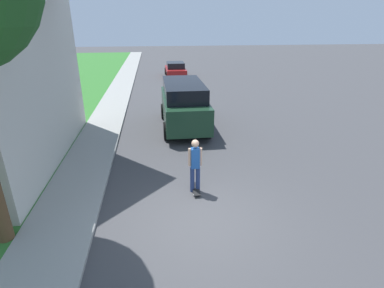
{
  "coord_description": "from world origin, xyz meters",
  "views": [
    {
      "loc": [
        -1.08,
        -6.41,
        4.81
      ],
      "look_at": [
        0.14,
        3.03,
        0.9
      ],
      "focal_mm": 28.0,
      "sensor_mm": 36.0,
      "label": 1
    }
  ],
  "objects_px": {
    "skateboarder": "(195,164)",
    "skateboard": "(196,189)",
    "car_down_street": "(175,70)",
    "suv_parked": "(184,104)"
  },
  "relations": [
    {
      "from": "car_down_street",
      "to": "skateboarder",
      "type": "height_order",
      "value": "skateboarder"
    },
    {
      "from": "skateboarder",
      "to": "suv_parked",
      "type": "bearing_deg",
      "value": 87.18
    },
    {
      "from": "suv_parked",
      "to": "skateboarder",
      "type": "bearing_deg",
      "value": -92.82
    },
    {
      "from": "suv_parked",
      "to": "skateboarder",
      "type": "xyz_separation_m",
      "value": [
        -0.3,
        -6.1,
        -0.23
      ]
    },
    {
      "from": "skateboard",
      "to": "suv_parked",
      "type": "bearing_deg",
      "value": 87.35
    },
    {
      "from": "car_down_street",
      "to": "skateboard",
      "type": "bearing_deg",
      "value": -92.8
    },
    {
      "from": "skateboard",
      "to": "car_down_street",
      "type": "bearing_deg",
      "value": 87.2
    },
    {
      "from": "car_down_street",
      "to": "skateboard",
      "type": "distance_m",
      "value": 20.84
    },
    {
      "from": "skateboarder",
      "to": "skateboard",
      "type": "relative_size",
      "value": 2.15
    },
    {
      "from": "car_down_street",
      "to": "skateboarder",
      "type": "distance_m",
      "value": 20.81
    }
  ]
}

